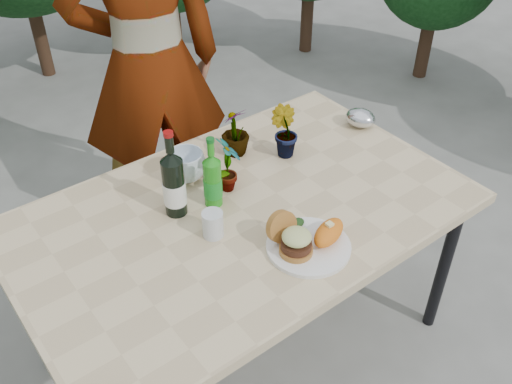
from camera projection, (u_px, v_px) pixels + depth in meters
ground at (245, 341)px, 2.49m from camera, size 80.00×80.00×0.00m
patio_table at (243, 222)px, 2.06m from camera, size 1.60×1.00×0.75m
dinner_plate at (308, 246)px, 1.87m from camera, size 0.28×0.28×0.01m
burger_stack at (293, 238)px, 1.82m from camera, size 0.11×0.16×0.11m
sweet_potato at (329, 233)px, 1.86m from camera, size 0.17×0.12×0.06m
grilled_veg at (294, 225)px, 1.92m from camera, size 0.08×0.05×0.03m
wine_bottle at (174, 184)px, 1.94m from camera, size 0.08×0.08×0.33m
sparkling_water at (213, 181)px, 1.99m from camera, size 0.07×0.07×0.28m
plastic_cup at (213, 224)px, 1.90m from camera, size 0.07×0.07×0.09m
seedling_left at (228, 164)px, 2.05m from camera, size 0.13×0.15×0.23m
seedling_mid at (284, 132)px, 2.24m from camera, size 0.12×0.13×0.21m
seedling_right at (235, 132)px, 2.25m from camera, size 0.13×0.13×0.20m
blue_bowl at (186, 166)px, 2.14m from camera, size 0.17×0.17×0.12m
foil_packet_right at (360, 118)px, 2.45m from camera, size 0.15×0.16×0.08m
person at (149, 65)px, 2.51m from camera, size 0.79×0.63×1.88m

